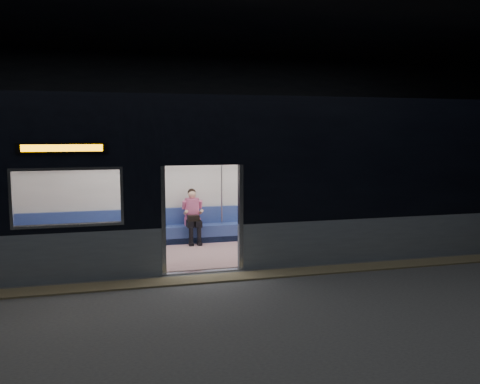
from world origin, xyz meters
name	(u,v)px	position (x,y,z in m)	size (l,w,h in m)	color
station_floor	(215,289)	(0.00, 0.00, -0.01)	(24.00, 14.00, 0.01)	#47494C
station_envelope	(213,70)	(0.00, 0.00, 3.66)	(24.00, 14.00, 5.00)	black
tactile_strip	(208,279)	(0.00, 0.55, 0.01)	(22.80, 0.50, 0.03)	#8C7F59
metro_car	(190,170)	(0.00, 2.54, 1.85)	(18.00, 3.04, 3.35)	#8794A1
passenger	(193,212)	(0.22, 3.55, 0.76)	(0.36, 0.62, 1.29)	black
handbag	(193,218)	(0.20, 3.34, 0.66)	(0.27, 0.23, 0.13)	black
transit_map	(274,180)	(2.35, 3.85, 1.47)	(0.99, 0.03, 0.64)	white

